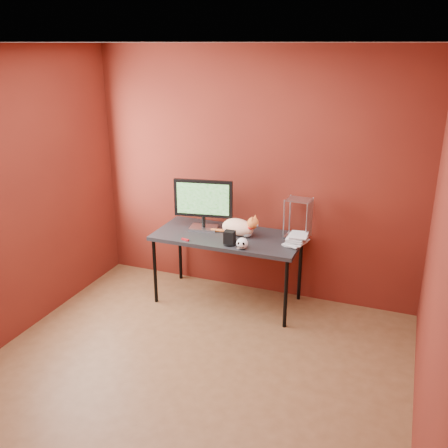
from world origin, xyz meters
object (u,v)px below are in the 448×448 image
at_px(desk, 228,240).
at_px(monitor, 203,202).
at_px(cat, 239,227).
at_px(skull_mug, 242,243).
at_px(book_stack, 292,187).
at_px(speaker, 230,238).

distance_m(desk, monitor, 0.47).
xyz_separation_m(monitor, cat, (0.40, -0.03, -0.21)).
distance_m(skull_mug, book_stack, 0.71).
distance_m(desk, book_stack, 0.88).
distance_m(monitor, book_stack, 0.97).
height_order(cat, skull_mug, cat).
relative_size(desk, book_stack, 1.34).
height_order(desk, speaker, speaker).
height_order(skull_mug, book_stack, book_stack).
height_order(monitor, cat, monitor).
distance_m(monitor, speaker, 0.57).
relative_size(monitor, cat, 1.15).
xyz_separation_m(desk, speaker, (0.11, -0.24, 0.12)).
xyz_separation_m(cat, skull_mug, (0.15, -0.33, -0.03)).
distance_m(cat, book_stack, 0.71).
xyz_separation_m(skull_mug, speaker, (-0.15, 0.05, 0.01)).
bearing_deg(desk, cat, 23.52).
distance_m(monitor, cat, 0.46).
bearing_deg(monitor, book_stack, -13.01).
bearing_deg(monitor, skull_mug, -43.56).
bearing_deg(skull_mug, book_stack, 35.56).
bearing_deg(monitor, cat, -14.95).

